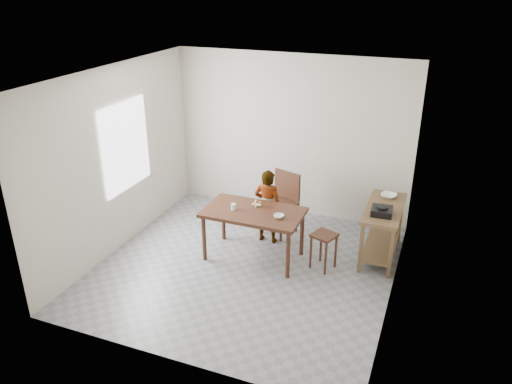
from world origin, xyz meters
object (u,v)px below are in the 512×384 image
at_px(prep_counter, 382,232).
at_px(stool, 323,251).
at_px(child, 268,206).
at_px(dining_chair, 279,204).
at_px(dining_table, 253,234).

distance_m(prep_counter, stool, 0.94).
bearing_deg(stool, prep_counter, 41.11).
distance_m(child, stool, 1.14).
distance_m(child, dining_chair, 0.34).
height_order(prep_counter, child, child).
xyz_separation_m(dining_chair, stool, (0.92, -0.77, -0.22)).
bearing_deg(child, prep_counter, -173.57).
distance_m(dining_table, dining_chair, 0.86).
relative_size(dining_chair, stool, 1.83).
distance_m(dining_table, stool, 1.03).
bearing_deg(dining_table, stool, 4.84).
xyz_separation_m(dining_table, dining_chair, (0.09, 0.85, 0.12)).
height_order(dining_table, dining_chair, dining_chair).
relative_size(dining_table, dining_chair, 1.43).
bearing_deg(prep_counter, dining_chair, 174.66).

